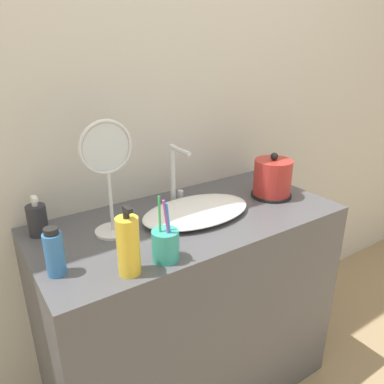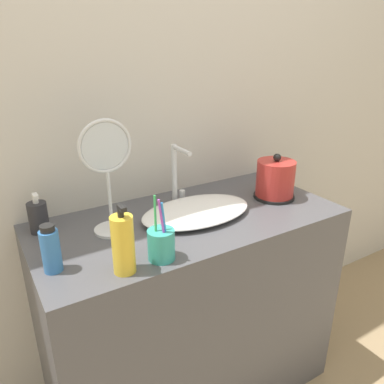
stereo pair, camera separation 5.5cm
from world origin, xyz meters
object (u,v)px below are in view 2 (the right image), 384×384
object	(u,v)px
mouthwash_bottle	(38,217)
toothbrush_cup	(161,244)
electric_kettle	(275,181)
lotion_bottle	(123,244)
vanity_mirror	(107,170)
faucet	(177,172)
shampoo_bottle	(51,250)

from	to	relation	value
mouthwash_bottle	toothbrush_cup	bearing A→B (deg)	-53.52
electric_kettle	lotion_bottle	world-z (taller)	lotion_bottle
lotion_bottle	mouthwash_bottle	distance (m)	0.41
electric_kettle	toothbrush_cup	xyz separation A→B (m)	(-0.62, -0.18, -0.02)
mouthwash_bottle	vanity_mirror	xyz separation A→B (m)	(0.21, -0.13, 0.17)
faucet	shampoo_bottle	world-z (taller)	faucet
toothbrush_cup	electric_kettle	bearing A→B (deg)	16.41
faucet	toothbrush_cup	size ratio (longest dim) A/B	1.17
faucet	electric_kettle	world-z (taller)	faucet
faucet	lotion_bottle	world-z (taller)	faucet
toothbrush_cup	vanity_mirror	bearing A→B (deg)	104.23
mouthwash_bottle	electric_kettle	bearing A→B (deg)	-12.07
faucet	mouthwash_bottle	size ratio (longest dim) A/B	1.68
electric_kettle	vanity_mirror	bearing A→B (deg)	174.43
electric_kettle	vanity_mirror	xyz separation A→B (m)	(-0.68, 0.07, 0.15)
toothbrush_cup	faucet	bearing A→B (deg)	54.47
mouthwash_bottle	shampoo_bottle	bearing A→B (deg)	-93.11
electric_kettle	toothbrush_cup	size ratio (longest dim) A/B	0.93
mouthwash_bottle	lotion_bottle	bearing A→B (deg)	-67.48
mouthwash_bottle	faucet	bearing A→B (deg)	-2.32
shampoo_bottle	mouthwash_bottle	distance (m)	0.27
toothbrush_cup	mouthwash_bottle	size ratio (longest dim) A/B	1.43
lotion_bottle	shampoo_bottle	world-z (taller)	lotion_bottle
toothbrush_cup	shampoo_bottle	xyz separation A→B (m)	(-0.29, 0.10, 0.02)
faucet	toothbrush_cup	bearing A→B (deg)	-125.53
toothbrush_cup	vanity_mirror	xyz separation A→B (m)	(-0.06, 0.25, 0.17)
toothbrush_cup	lotion_bottle	distance (m)	0.13
electric_kettle	shampoo_bottle	bearing A→B (deg)	-175.09
vanity_mirror	lotion_bottle	bearing A→B (deg)	-102.46
shampoo_bottle	vanity_mirror	xyz separation A→B (m)	(0.23, 0.15, 0.15)
faucet	vanity_mirror	distance (m)	0.35
electric_kettle	shampoo_bottle	size ratio (longest dim) A/B	1.32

